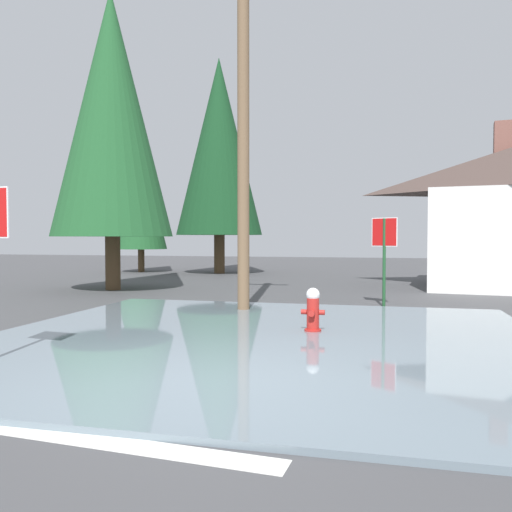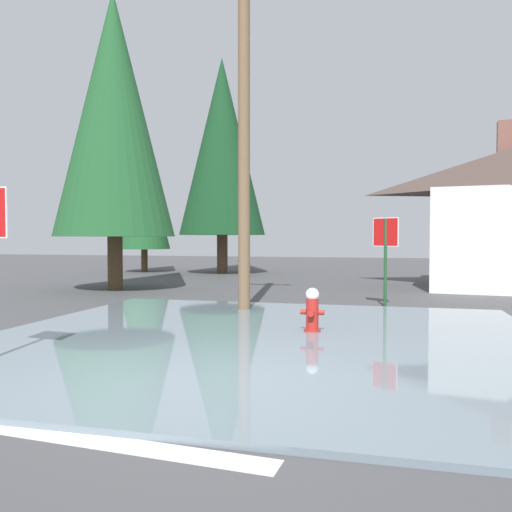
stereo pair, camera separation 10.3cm
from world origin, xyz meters
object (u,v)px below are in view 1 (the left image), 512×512
(utility_pole, at_px, (243,113))
(pine_tree_short_left, at_px, (141,196))
(stop_sign_far, at_px, (384,243))
(pine_tree_tall_left, at_px, (219,147))
(pine_tree_mid_left, at_px, (111,114))
(fire_hydrant, at_px, (313,312))

(utility_pole, xyz_separation_m, pine_tree_short_left, (-8.72, 12.57, -0.82))
(stop_sign_far, xyz_separation_m, pine_tree_tall_left, (-7.78, 10.83, 4.54))
(pine_tree_short_left, bearing_deg, utility_pole, -55.23)
(pine_tree_mid_left, height_order, pine_tree_short_left, pine_tree_mid_left)
(utility_pole, relative_size, pine_tree_mid_left, 0.90)
(fire_hydrant, relative_size, pine_tree_short_left, 0.13)
(stop_sign_far, bearing_deg, utility_pole, -152.27)
(stop_sign_far, bearing_deg, pine_tree_mid_left, 165.19)
(utility_pole, bearing_deg, fire_hydrant, -51.59)
(pine_tree_tall_left, height_order, pine_tree_mid_left, pine_tree_tall_left)
(fire_hydrant, relative_size, pine_tree_tall_left, 0.08)
(fire_hydrant, bearing_deg, pine_tree_tall_left, 113.44)
(stop_sign_far, height_order, pine_tree_mid_left, pine_tree_mid_left)
(pine_tree_mid_left, bearing_deg, utility_pole, -35.73)
(pine_tree_tall_left, bearing_deg, pine_tree_short_left, 179.53)
(pine_tree_tall_left, height_order, pine_tree_short_left, pine_tree_tall_left)
(pine_tree_tall_left, distance_m, pine_tree_mid_left, 8.56)
(utility_pole, bearing_deg, pine_tree_tall_left, 109.94)
(stop_sign_far, distance_m, pine_tree_tall_left, 14.09)
(fire_hydrant, distance_m, pine_tree_short_left, 18.76)
(pine_tree_mid_left, bearing_deg, pine_tree_short_left, 110.02)
(pine_tree_tall_left, xyz_separation_m, pine_tree_mid_left, (-1.07, -8.49, -0.28))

